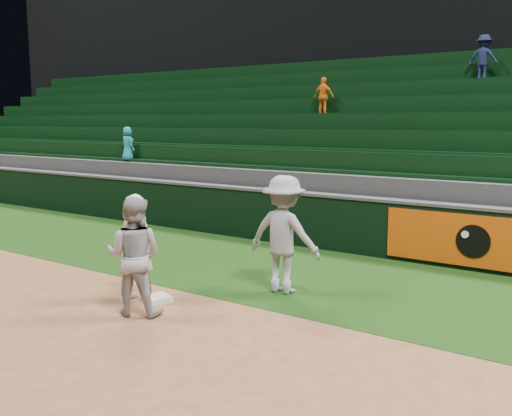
{
  "coord_description": "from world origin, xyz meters",
  "views": [
    {
      "loc": [
        6.09,
        -6.02,
        2.85
      ],
      "look_at": [
        0.26,
        2.3,
        1.3
      ],
      "focal_mm": 40.0,
      "sensor_mm": 36.0,
      "label": 1
    }
  ],
  "objects_px": {
    "first_baseman": "(137,247)",
    "base_coach": "(284,234)",
    "first_base": "(157,299)",
    "baserunner": "(134,256)"
  },
  "relations": [
    {
      "from": "first_baseman",
      "to": "base_coach",
      "type": "bearing_deg",
      "value": -140.33
    },
    {
      "from": "first_base",
      "to": "base_coach",
      "type": "distance_m",
      "value": 2.32
    },
    {
      "from": "first_base",
      "to": "first_baseman",
      "type": "relative_size",
      "value": 0.23
    },
    {
      "from": "first_baseman",
      "to": "baserunner",
      "type": "height_order",
      "value": "baserunner"
    },
    {
      "from": "first_baseman",
      "to": "baserunner",
      "type": "xyz_separation_m",
      "value": [
        0.47,
        -0.51,
        0.02
      ]
    },
    {
      "from": "first_baseman",
      "to": "baserunner",
      "type": "relative_size",
      "value": 0.97
    },
    {
      "from": "baserunner",
      "to": "base_coach",
      "type": "height_order",
      "value": "base_coach"
    },
    {
      "from": "first_baseman",
      "to": "base_coach",
      "type": "relative_size",
      "value": 0.88
    },
    {
      "from": "first_base",
      "to": "first_baseman",
      "type": "distance_m",
      "value": 0.88
    },
    {
      "from": "baserunner",
      "to": "base_coach",
      "type": "relative_size",
      "value": 0.9
    }
  ]
}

